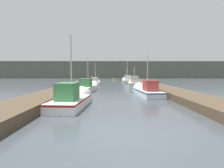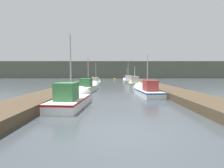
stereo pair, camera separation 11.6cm
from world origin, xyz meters
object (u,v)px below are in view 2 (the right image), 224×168
fishing_boat_6 (127,80)px  mooring_piling_1 (92,80)px  fishing_boat_3 (134,84)px  channel_buoy (114,79)px  fishing_boat_2 (89,87)px  mooring_piling_0 (78,87)px  fishing_boat_4 (96,82)px  seagull_lead (126,54)px  fishing_boat_5 (128,81)px  fishing_boat_0 (72,99)px  fishing_boat_1 (146,91)px

fishing_boat_6 → mooring_piling_1: 10.77m
fishing_boat_3 → channel_buoy: (-2.48, 21.90, -0.32)m
fishing_boat_2 → mooring_piling_0: fishing_boat_2 is taller
fishing_boat_6 → fishing_boat_4: bearing=-121.4°
channel_buoy → seagull_lead: bearing=-85.9°
fishing_boat_4 → fishing_boat_5: size_ratio=0.74×
fishing_boat_2 → fishing_boat_3: fishing_boat_2 is taller
mooring_piling_1 → seagull_lead: seagull_lead is taller
fishing_boat_2 → fishing_boat_5: 15.32m
fishing_boat_0 → channel_buoy: size_ratio=4.56×
fishing_boat_0 → channel_buoy: 35.79m
fishing_boat_0 → fishing_boat_5: bearing=80.3°
channel_buoy → seagull_lead: (1.44, -19.92, 4.62)m
fishing_boat_3 → mooring_piling_1: (-6.68, 6.11, 0.20)m
fishing_boat_4 → mooring_piling_1: fishing_boat_4 is taller
fishing_boat_4 → fishing_boat_5: bearing=37.9°
fishing_boat_2 → fishing_boat_1: bearing=-28.3°
fishing_boat_5 → mooring_piling_0: (-6.65, -16.03, 0.16)m
mooring_piling_0 → fishing_boat_5: bearing=67.5°
mooring_piling_1 → fishing_boat_6: bearing=50.8°
fishing_boat_4 → mooring_piling_0: fishing_boat_4 is taller
fishing_boat_0 → mooring_piling_0: bearing=102.1°
fishing_boat_3 → fishing_boat_5: 9.49m
fishing_boat_2 → fishing_boat_6: size_ratio=1.19×
fishing_boat_0 → seagull_lead: 16.97m
fishing_boat_4 → mooring_piling_1: bearing=123.7°
fishing_boat_1 → fishing_boat_3: (0.03, 8.60, 0.09)m
fishing_boat_3 → mooring_piling_1: fishing_boat_3 is taller
mooring_piling_1 → fishing_boat_5: bearing=27.0°
channel_buoy → fishing_boat_1: bearing=-85.4°
mooring_piling_0 → mooring_piling_1: bearing=89.9°
fishing_boat_0 → fishing_boat_4: (-0.22, 18.69, -0.07)m
mooring_piling_0 → fishing_boat_4: bearing=86.0°
fishing_boat_0 → fishing_boat_6: 28.80m
fishing_boat_4 → fishing_boat_6: fishing_boat_4 is taller
fishing_boat_4 → fishing_boat_6: bearing=57.7°
fishing_boat_0 → mooring_piling_0: 7.28m
fishing_boat_2 → fishing_boat_6: (5.96, 19.16, -0.04)m
fishing_boat_1 → fishing_boat_5: fishing_boat_5 is taller
fishing_boat_0 → fishing_boat_5: (5.62, 23.24, 0.00)m
fishing_boat_0 → fishing_boat_2: bearing=95.0°
seagull_lead → fishing_boat_4: bearing=113.7°
mooring_piling_1 → channel_buoy: 16.34m
fishing_boat_4 → mooring_piling_1: (-0.78, 1.17, 0.33)m
seagull_lead → fishing_boat_5: bearing=47.7°
fishing_boat_0 → fishing_boat_1: fishing_boat_0 is taller
fishing_boat_1 → mooring_piling_0: (-6.68, 2.06, 0.20)m
fishing_boat_3 → fishing_boat_6: bearing=94.4°
fishing_boat_6 → fishing_boat_0: bearing=-100.7°
fishing_boat_3 → fishing_boat_4: fishing_boat_4 is taller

